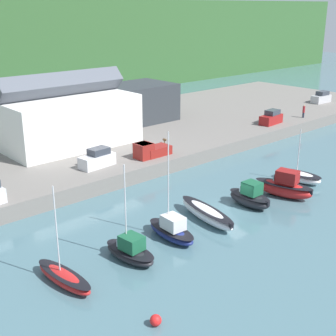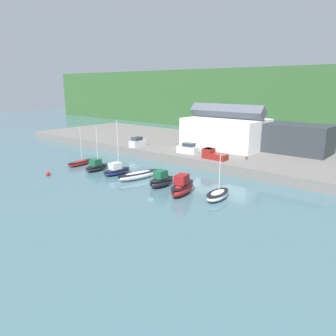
{
  "view_description": "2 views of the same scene",
  "coord_description": "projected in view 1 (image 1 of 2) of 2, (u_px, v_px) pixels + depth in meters",
  "views": [
    {
      "loc": [
        -33.54,
        -27.16,
        19.1
      ],
      "look_at": [
        -1.67,
        8.26,
        2.58
      ],
      "focal_mm": 50.0,
      "sensor_mm": 36.0,
      "label": 1
    },
    {
      "loc": [
        33.35,
        -36.67,
        15.23
      ],
      "look_at": [
        -1.91,
        5.27,
        1.27
      ],
      "focal_mm": 35.0,
      "sensor_mm": 36.0,
      "label": 2
    }
  ],
  "objects": [
    {
      "name": "moored_boat_2",
      "position": [
        172.0,
        230.0,
        40.4
      ],
      "size": [
        2.37,
        5.63,
        9.47
      ],
      "rotation": [
        0.0,
        0.0,
        -0.06
      ],
      "color": "navy",
      "rests_on": "ground_plane"
    },
    {
      "name": "moored_boat_5",
      "position": [
        284.0,
        187.0,
        49.23
      ],
      "size": [
        3.51,
        6.63,
        2.95
      ],
      "rotation": [
        0.0,
        0.0,
        0.23
      ],
      "color": "red",
      "rests_on": "ground_plane"
    },
    {
      "name": "harbor_clubhouse",
      "position": [
        65.0,
        118.0,
        61.54
      ],
      "size": [
        17.32,
        11.55,
        9.51
      ],
      "color": "white",
      "rests_on": "quay_promenade"
    },
    {
      "name": "moored_boat_0",
      "position": [
        64.0,
        277.0,
        33.8
      ],
      "size": [
        2.06,
        6.15,
        7.52
      ],
      "rotation": [
        0.0,
        0.0,
        0.09
      ],
      "color": "red",
      "rests_on": "ground_plane"
    },
    {
      "name": "moored_boat_6",
      "position": [
        300.0,
        177.0,
        53.53
      ],
      "size": [
        2.72,
        5.41,
        6.2
      ],
      "rotation": [
        0.0,
        0.0,
        0.11
      ],
      "color": "white",
      "rests_on": "ground_plane"
    },
    {
      "name": "moored_boat_1",
      "position": [
        130.0,
        251.0,
        36.95
      ],
      "size": [
        2.5,
        5.19,
        7.92
      ],
      "rotation": [
        0.0,
        0.0,
        0.09
      ],
      "color": "black",
      "rests_on": "ground_plane"
    },
    {
      "name": "pickup_truck_0",
      "position": [
        150.0,
        150.0,
        56.76
      ],
      "size": [
        4.73,
        2.02,
        1.9
      ],
      "rotation": [
        0.0,
        0.0,
        1.58
      ],
      "color": "maroon",
      "rests_on": "quay_promenade"
    },
    {
      "name": "moored_boat_3",
      "position": [
        207.0,
        214.0,
        43.85
      ],
      "size": [
        3.17,
        8.01,
        1.3
      ],
      "rotation": [
        0.0,
        0.0,
        -0.18
      ],
      "color": "white",
      "rests_on": "ground_plane"
    },
    {
      "name": "mooring_buoy_0",
      "position": [
        156.0,
        320.0,
        29.43
      ],
      "size": [
        0.76,
        0.76,
        0.76
      ],
      "color": "red",
      "rests_on": "ground_plane"
    },
    {
      "name": "person_on_quay",
      "position": [
        304.0,
        111.0,
        76.71
      ],
      "size": [
        0.4,
        0.4,
        2.14
      ],
      "color": "#232838",
      "rests_on": "quay_promenade"
    },
    {
      "name": "yacht_club_building",
      "position": [
        122.0,
        105.0,
        72.36
      ],
      "size": [
        16.87,
        8.43,
        5.81
      ],
      "color": "#2D3338",
      "rests_on": "quay_promenade"
    },
    {
      "name": "parked_car_2",
      "position": [
        321.0,
        98.0,
        88.84
      ],
      "size": [
        4.28,
        2.01,
        2.16
      ],
      "rotation": [
        0.0,
        0.0,
        1.52
      ],
      "color": "#B7B7BC",
      "rests_on": "quay_promenade"
    },
    {
      "name": "quay_promenade",
      "position": [
        85.0,
        143.0,
        65.69
      ],
      "size": [
        119.41,
        31.34,
        1.71
      ],
      "color": "slate",
      "rests_on": "ground_plane"
    },
    {
      "name": "parked_car_0",
      "position": [
        97.0,
        159.0,
        53.29
      ],
      "size": [
        4.36,
        2.2,
        2.16
      ],
      "rotation": [
        0.0,
        0.0,
        1.67
      ],
      "color": "silver",
      "rests_on": "quay_promenade"
    },
    {
      "name": "moored_boat_4",
      "position": [
        250.0,
        197.0,
        46.89
      ],
      "size": [
        2.24,
        4.89,
        2.62
      ],
      "rotation": [
        0.0,
        0.0,
        -0.02
      ],
      "color": "black",
      "rests_on": "ground_plane"
    },
    {
      "name": "parked_car_1",
      "position": [
        271.0,
        118.0,
        72.79
      ],
      "size": [
        4.34,
        2.16,
        2.16
      ],
      "rotation": [
        0.0,
        0.0,
        1.66
      ],
      "color": "maroon",
      "rests_on": "quay_promenade"
    },
    {
      "name": "ground_plane",
      "position": [
        236.0,
        209.0,
        46.53
      ],
      "size": [
        320.0,
        320.0,
        0.0
      ],
      "primitive_type": "plane",
      "color": "#476B75"
    },
    {
      "name": "dog_on_quay",
      "position": [
        165.0,
        140.0,
        62.54
      ],
      "size": [
        0.44,
        0.88,
        0.68
      ],
      "rotation": [
        0.0,
        0.0,
        2.96
      ],
      "color": "brown",
      "rests_on": "quay_promenade"
    }
  ]
}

